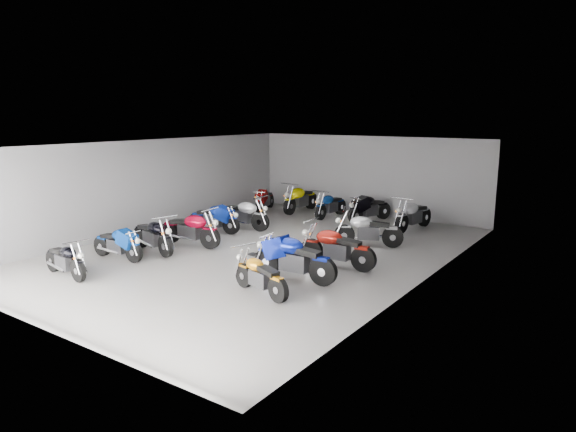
% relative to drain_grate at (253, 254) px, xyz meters
% --- Properties ---
extents(ground, '(14.00, 14.00, 0.00)m').
position_rel_drain_grate_xyz_m(ground, '(0.00, 0.50, -0.01)').
color(ground, gray).
rests_on(ground, ground).
extents(wall_back, '(10.00, 0.10, 3.20)m').
position_rel_drain_grate_xyz_m(wall_back, '(0.00, 7.50, 1.59)').
color(wall_back, slate).
rests_on(wall_back, ground).
extents(wall_left, '(0.10, 14.00, 3.20)m').
position_rel_drain_grate_xyz_m(wall_left, '(-5.00, 0.50, 1.59)').
color(wall_left, slate).
rests_on(wall_left, ground).
extents(wall_right, '(0.10, 14.00, 3.20)m').
position_rel_drain_grate_xyz_m(wall_right, '(5.00, 0.50, 1.59)').
color(wall_right, slate).
rests_on(wall_right, ground).
extents(ceiling, '(10.00, 14.00, 0.04)m').
position_rel_drain_grate_xyz_m(ceiling, '(0.00, 0.50, 3.21)').
color(ceiling, black).
rests_on(ceiling, wall_back).
extents(drain_grate, '(0.32, 0.32, 0.01)m').
position_rel_drain_grate_xyz_m(drain_grate, '(0.00, 0.00, 0.00)').
color(drain_grate, black).
rests_on(drain_grate, ground).
extents(motorcycle_left_a, '(1.88, 0.42, 0.83)m').
position_rel_drain_grate_xyz_m(motorcycle_left_a, '(-2.59, -4.35, 0.44)').
color(motorcycle_left_a, black).
rests_on(motorcycle_left_a, ground).
extents(motorcycle_left_b, '(1.93, 0.40, 0.85)m').
position_rel_drain_grate_xyz_m(motorcycle_left_b, '(-2.84, -2.58, 0.46)').
color(motorcycle_left_b, black).
rests_on(motorcycle_left_b, ground).
extents(motorcycle_left_c, '(2.15, 0.63, 0.96)m').
position_rel_drain_grate_xyz_m(motorcycle_left_c, '(-2.59, -1.52, 0.52)').
color(motorcycle_left_c, black).
rests_on(motorcycle_left_c, ground).
extents(motorcycle_left_d, '(2.25, 0.53, 0.99)m').
position_rel_drain_grate_xyz_m(motorcycle_left_d, '(-2.23, -0.34, 0.53)').
color(motorcycle_left_d, black).
rests_on(motorcycle_left_d, ground).
extents(motorcycle_left_e, '(2.07, 0.50, 0.91)m').
position_rel_drain_grate_xyz_m(motorcycle_left_e, '(-2.91, 1.49, 0.49)').
color(motorcycle_left_e, black).
rests_on(motorcycle_left_e, ground).
extents(motorcycle_left_f, '(2.24, 0.50, 0.98)m').
position_rel_drain_grate_xyz_m(motorcycle_left_f, '(-2.44, 2.45, 0.53)').
color(motorcycle_left_f, black).
rests_on(motorcycle_left_f, ground).
extents(motorcycle_right_b, '(1.86, 0.63, 0.83)m').
position_rel_drain_grate_xyz_m(motorcycle_right_b, '(2.25, -2.57, 0.45)').
color(motorcycle_right_b, black).
rests_on(motorcycle_right_b, ground).
extents(motorcycle_right_c, '(2.32, 0.49, 1.02)m').
position_rel_drain_grate_xyz_m(motorcycle_right_c, '(2.29, -1.27, 0.55)').
color(motorcycle_right_c, black).
rests_on(motorcycle_right_c, ground).
extents(motorcycle_right_d, '(2.24, 0.47, 0.98)m').
position_rel_drain_grate_xyz_m(motorcycle_right_d, '(2.62, 0.30, 0.53)').
color(motorcycle_right_d, black).
rests_on(motorcycle_right_d, ground).
extents(motorcycle_right_f, '(2.01, 1.03, 0.95)m').
position_rel_drain_grate_xyz_m(motorcycle_right_f, '(2.33, 2.78, 0.51)').
color(motorcycle_right_f, black).
rests_on(motorcycle_right_f, ground).
extents(motorcycle_back_a, '(0.73, 1.93, 0.87)m').
position_rel_drain_grate_xyz_m(motorcycle_back_a, '(-3.99, 5.79, 0.47)').
color(motorcycle_back_a, black).
rests_on(motorcycle_back_a, ground).
extents(motorcycle_back_b, '(0.45, 2.34, 1.03)m').
position_rel_drain_grate_xyz_m(motorcycle_back_b, '(-2.55, 6.36, 0.56)').
color(motorcycle_back_b, black).
rests_on(motorcycle_back_b, ground).
extents(motorcycle_back_c, '(0.43, 2.08, 0.91)m').
position_rel_drain_grate_xyz_m(motorcycle_back_c, '(-0.93, 6.10, 0.49)').
color(motorcycle_back_c, black).
rests_on(motorcycle_back_c, ground).
extents(motorcycle_back_d, '(0.86, 2.08, 0.95)m').
position_rel_drain_grate_xyz_m(motorcycle_back_d, '(0.70, 6.26, 0.51)').
color(motorcycle_back_d, black).
rests_on(motorcycle_back_d, ground).
extents(motorcycle_back_e, '(0.57, 2.25, 0.99)m').
position_rel_drain_grate_xyz_m(motorcycle_back_e, '(2.62, 5.84, 0.53)').
color(motorcycle_back_e, black).
rests_on(motorcycle_back_e, ground).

